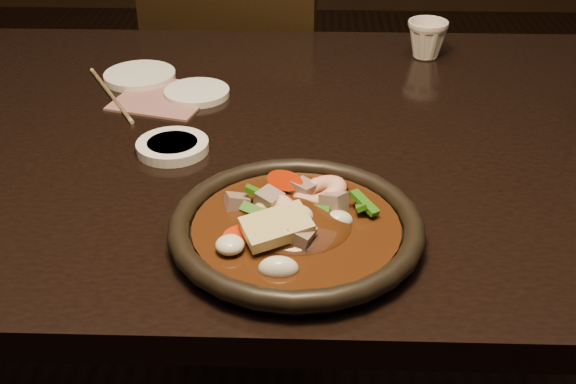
{
  "coord_description": "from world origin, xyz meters",
  "views": [
    {
      "loc": [
        0.14,
        -0.97,
        1.24
      ],
      "look_at": [
        0.12,
        -0.26,
        0.8
      ],
      "focal_mm": 45.0,
      "sensor_mm": 36.0,
      "label": 1
    }
  ],
  "objects_px": {
    "table": "(215,174)",
    "chair": "(246,113)",
    "plate": "(296,228)",
    "tea_cup": "(427,38)"
  },
  "relations": [
    {
      "from": "plate",
      "to": "tea_cup",
      "type": "relative_size",
      "value": 3.99
    },
    {
      "from": "chair",
      "to": "tea_cup",
      "type": "xyz_separation_m",
      "value": [
        0.37,
        -0.33,
        0.31
      ]
    },
    {
      "from": "table",
      "to": "chair",
      "type": "relative_size",
      "value": 1.83
    },
    {
      "from": "table",
      "to": "tea_cup",
      "type": "relative_size",
      "value": 21.43
    },
    {
      "from": "chair",
      "to": "plate",
      "type": "distance_m",
      "value": 0.98
    },
    {
      "from": "chair",
      "to": "plate",
      "type": "bearing_deg",
      "value": 111.37
    },
    {
      "from": "chair",
      "to": "plate",
      "type": "height_order",
      "value": "chair"
    },
    {
      "from": "table",
      "to": "chair",
      "type": "xyz_separation_m",
      "value": [
        -0.01,
        0.64,
        -0.2
      ]
    },
    {
      "from": "chair",
      "to": "plate",
      "type": "relative_size",
      "value": 2.94
    },
    {
      "from": "plate",
      "to": "tea_cup",
      "type": "xyz_separation_m",
      "value": [
        0.23,
        0.59,
        0.02
      ]
    }
  ]
}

